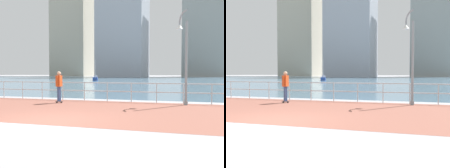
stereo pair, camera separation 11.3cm
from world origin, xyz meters
The scene contains 10 objects.
ground centered at (0.00, 40.00, 0.00)m, with size 220.00×220.00×0.00m, color #9E9EA3.
brick_paving centered at (0.00, 2.94, 0.00)m, with size 28.00×7.18×0.01m, color #935647.
harbor_water centered at (0.00, 51.53, 0.00)m, with size 180.00×88.00×0.00m, color slate.
waterfront_railing centered at (0.00, 6.53, 0.74)m, with size 25.25×0.06×1.07m.
lamppost centered at (4.22, 6.06, 2.64)m, with size 0.63×0.68×4.78m.
skateboarder centered at (-2.21, 4.94, 1.02)m, with size 0.41×0.55×1.70m.
sailboat_gray centered at (-14.51, 43.98, 0.41)m, with size 1.82×3.22×4.32m.
tower_steel centered at (-19.12, 86.14, 18.22)m, with size 16.16×17.51×38.11m.
tower_concrete centered at (9.14, 102.47, 22.54)m, with size 16.64×11.95×46.75m.
tower_slate centered at (-46.95, 102.78, 20.23)m, with size 16.09×13.95×42.12m.
Camera 2 is at (4.71, -7.89, 1.63)m, focal length 42.81 mm.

